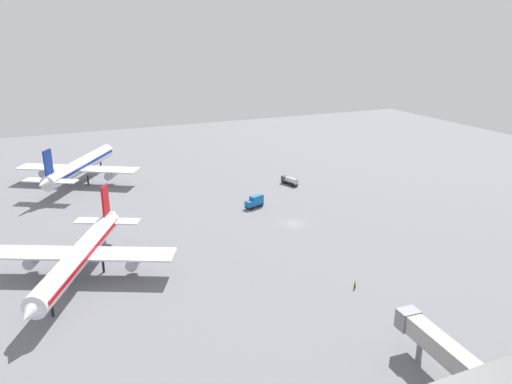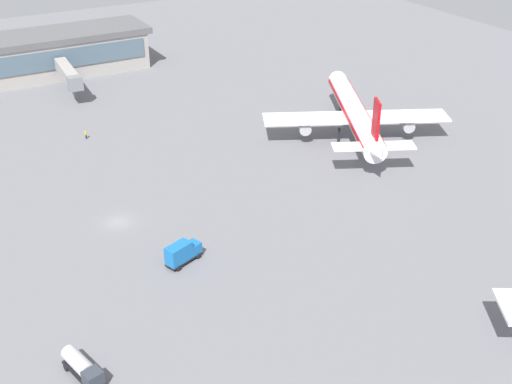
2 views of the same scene
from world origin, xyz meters
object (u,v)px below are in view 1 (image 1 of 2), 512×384
airplane_at_gate (80,166)px  ground_crew_worker (355,284)px  catering_truck (255,201)px  fuel_truck (290,180)px  airplane_taxiing (80,255)px

airplane_at_gate → ground_crew_worker: 102.06m
airplane_at_gate → catering_truck: airplane_at_gate is taller
airplane_at_gate → ground_crew_worker: (41.09, -93.31, -4.55)m
airplane_at_gate → fuel_truck: 67.18m
airplane_at_gate → ground_crew_worker: airplane_at_gate is taller
fuel_truck → ground_crew_worker: (-19.14, -63.81, -0.54)m
catering_truck → ground_crew_worker: catering_truck is taller
catering_truck → ground_crew_worker: size_ratio=3.54×
catering_truck → airplane_at_gate: bearing=-67.2°
fuel_truck → ground_crew_worker: bearing=149.6°
airplane_at_gate → fuel_truck: bearing=-84.7°
airplane_at_gate → airplane_taxiing: 68.35m
airplane_at_gate → fuel_truck: airplane_at_gate is taller
airplane_taxiing → catering_truck: airplane_taxiing is taller
ground_crew_worker → airplane_at_gate: bearing=143.2°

